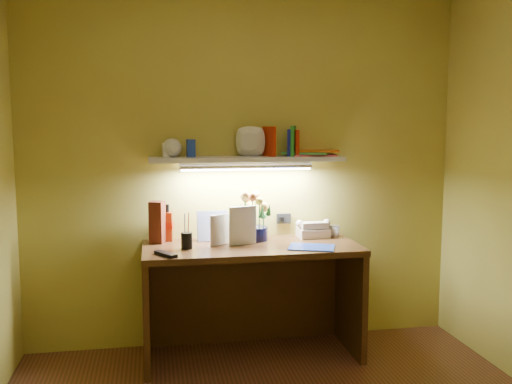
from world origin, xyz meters
The scene contains 13 objects.
desk centered at (0.00, 1.20, 0.38)m, with size 1.40×0.60×0.75m, color #33220E.
flower_bouquet centered at (0.04, 1.35, 0.91)m, with size 0.20×0.20×0.32m, color #0E103C, non-canonical shape.
telephone centered at (0.46, 1.38, 0.81)m, with size 0.21×0.16×0.12m, color beige, non-canonical shape.
desk_clock centered at (0.61, 1.38, 0.79)m, with size 0.08×0.04×0.08m, color silver.
whisky_bottle centered at (-0.53, 1.44, 0.87)m, with size 0.07×0.07×0.25m, color #A32B0C, non-canonical shape.
whisky_box centered at (-0.60, 1.39, 0.89)m, with size 0.09×0.09×0.28m, color #511D12.
pen_cup centered at (-0.42, 1.17, 0.84)m, with size 0.07×0.07×0.18m, color black.
art_card centered at (-0.24, 1.39, 0.85)m, with size 0.20×0.04×0.20m, color white, non-canonical shape.
tv_remote centered at (-0.56, 1.00, 0.76)m, with size 0.05×0.18×0.02m, color black.
blue_folder centered at (0.36, 1.05, 0.75)m, with size 0.28×0.21×0.01m, color #203FA9.
desk_book_a centered at (-0.27, 1.19, 0.85)m, with size 0.15×0.02×0.20m, color beige.
desk_book_b centered at (-0.15, 1.21, 0.88)m, with size 0.19×0.02×0.25m, color silver.
wall_shelf centered at (0.03, 1.38, 1.33)m, with size 1.31×0.34×0.24m.
Camera 1 is at (-0.63, -2.38, 1.54)m, focal length 40.00 mm.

